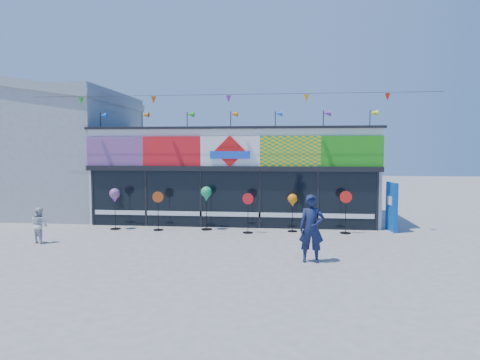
# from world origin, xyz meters

# --- Properties ---
(ground) EXTENTS (80.00, 80.00, 0.00)m
(ground) POSITION_xyz_m (0.00, 0.00, 0.00)
(ground) COLOR slate
(ground) RESTS_ON ground
(kite_shop) EXTENTS (16.00, 5.70, 5.31)m
(kite_shop) POSITION_xyz_m (0.00, 5.94, 2.05)
(kite_shop) COLOR silver
(kite_shop) RESTS_ON ground
(neighbour_building) EXTENTS (8.18, 7.20, 6.87)m
(neighbour_building) POSITION_xyz_m (-10.00, 7.00, 3.20)
(neighbour_building) COLOR #9EA1A3
(neighbour_building) RESTS_ON ground
(blue_sign) EXTENTS (0.25, 0.96, 1.89)m
(blue_sign) POSITION_xyz_m (6.34, 3.36, 0.95)
(blue_sign) COLOR #0B4DAD
(blue_sign) RESTS_ON ground
(spinner_0) EXTENTS (0.41, 0.41, 1.63)m
(spinner_0) POSITION_xyz_m (-4.50, 2.57, 1.31)
(spinner_0) COLOR black
(spinner_0) RESTS_ON ground
(spinner_1) EXTENTS (0.42, 0.39, 1.52)m
(spinner_1) POSITION_xyz_m (-2.73, 2.54, 0.81)
(spinner_1) COLOR black
(spinner_1) RESTS_ON ground
(spinner_2) EXTENTS (0.43, 0.43, 1.72)m
(spinner_2) POSITION_xyz_m (-0.87, 2.84, 1.37)
(spinner_2) COLOR black
(spinner_2) RESTS_ON ground
(spinner_3) EXTENTS (0.43, 0.39, 1.52)m
(spinner_3) POSITION_xyz_m (0.82, 2.34, 0.80)
(spinner_3) COLOR black
(spinner_3) RESTS_ON ground
(spinner_4) EXTENTS (0.37, 0.37, 1.47)m
(spinner_4) POSITION_xyz_m (2.50, 2.81, 1.17)
(spinner_4) COLOR black
(spinner_4) RESTS_ON ground
(spinner_5) EXTENTS (0.45, 0.41, 1.61)m
(spinner_5) POSITION_xyz_m (4.49, 2.65, 0.85)
(spinner_5) COLOR black
(spinner_5) RESTS_ON ground
(adult_man) EXTENTS (0.71, 0.47, 1.90)m
(adult_man) POSITION_xyz_m (2.96, -1.67, 0.95)
(adult_man) COLOR #131A3B
(adult_man) RESTS_ON ground
(child) EXTENTS (0.67, 0.53, 1.22)m
(child) POSITION_xyz_m (-6.06, -0.12, 0.61)
(child) COLOR silver
(child) RESTS_ON ground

